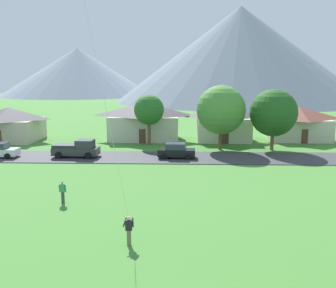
# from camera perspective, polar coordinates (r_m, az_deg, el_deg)

# --- Properties ---
(road_strip) EXTENTS (160.00, 6.48, 0.08)m
(road_strip) POSITION_cam_1_polar(r_m,az_deg,el_deg) (42.20, 3.48, -2.12)
(road_strip) COLOR #38383D
(road_strip) RESTS_ON ground
(mountain_far_west_ridge) EXTENTS (74.48, 74.48, 23.20)m
(mountain_far_west_ridge) POSITION_cam_1_polar(r_m,az_deg,el_deg) (190.63, -13.78, 10.80)
(mountain_far_west_ridge) COLOR gray
(mountain_far_west_ridge) RESTS_ON ground
(mountain_far_east_ridge) EXTENTS (92.70, 92.70, 34.81)m
(mountain_far_east_ridge) POSITION_cam_1_polar(r_m,az_deg,el_deg) (144.29, 11.01, 13.45)
(mountain_far_east_ridge) COLOR slate
(mountain_far_east_ridge) RESTS_ON ground
(house_leftmost) EXTENTS (8.85, 7.76, 4.82)m
(house_leftmost) POSITION_cam_1_polar(r_m,az_deg,el_deg) (58.08, -23.33, 2.94)
(house_leftmost) COLOR beige
(house_leftmost) RESTS_ON ground
(house_left_center) EXTENTS (8.93, 7.01, 4.84)m
(house_left_center) POSITION_cam_1_polar(r_m,az_deg,el_deg) (57.37, 19.48, 3.12)
(house_left_center) COLOR beige
(house_left_center) RESTS_ON ground
(house_right_center) EXTENTS (10.73, 6.72, 5.49)m
(house_right_center) POSITION_cam_1_polar(r_m,az_deg,el_deg) (54.24, -3.70, 3.66)
(house_right_center) COLOR beige
(house_right_center) RESTS_ON ground
(house_rightmost) EXTENTS (8.09, 6.57, 5.27)m
(house_rightmost) POSITION_cam_1_polar(r_m,az_deg,el_deg) (54.09, 8.54, 3.43)
(house_rightmost) COLOR beige
(house_rightmost) RESTS_ON ground
(tree_near_left) EXTENTS (5.90, 5.90, 7.66)m
(tree_near_left) POSITION_cam_1_polar(r_m,az_deg,el_deg) (47.90, 16.02, 4.64)
(tree_near_left) COLOR brown
(tree_near_left) RESTS_ON ground
(tree_left_of_center) EXTENTS (4.04, 4.04, 6.83)m
(tree_left_of_center) POSITION_cam_1_polar(r_m,az_deg,el_deg) (49.62, -2.97, 5.30)
(tree_left_of_center) COLOR brown
(tree_left_of_center) RESTS_ON ground
(tree_center) EXTENTS (6.14, 6.14, 8.14)m
(tree_center) POSITION_cam_1_polar(r_m,az_deg,el_deg) (46.71, 8.21, 5.25)
(tree_center) COLOR brown
(tree_center) RESTS_ON ground
(parked_car_black_west_end) EXTENTS (4.27, 2.22, 1.68)m
(parked_car_black_west_end) POSITION_cam_1_polar(r_m,az_deg,el_deg) (41.73, 1.28, -1.08)
(parked_car_black_west_end) COLOR black
(parked_car_black_west_end) RESTS_ON road_strip
(pickup_truck_charcoal_west_side) EXTENTS (5.28, 2.49, 1.99)m
(pickup_truck_charcoal_west_side) POSITION_cam_1_polar(r_m,az_deg,el_deg) (43.44, -13.89, -0.67)
(pickup_truck_charcoal_west_side) COLOR #333338
(pickup_truck_charcoal_west_side) RESTS_ON road_strip
(watcher_person) EXTENTS (0.56, 0.24, 1.68)m
(watcher_person) POSITION_cam_1_polar(r_m,az_deg,el_deg) (28.19, -16.00, -7.10)
(watcher_person) COLOR #3D3D42
(watcher_person) RESTS_ON ground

